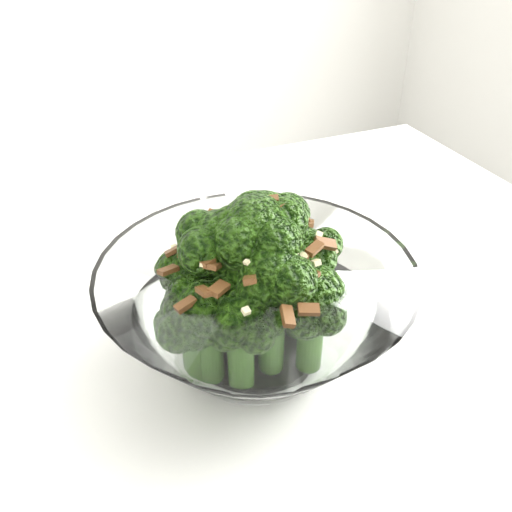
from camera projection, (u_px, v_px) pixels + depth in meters
name	position (u px, v px, depth m)	size (l,w,h in m)	color
table	(53.00, 492.00, 0.44)	(1.23, 0.84, 0.75)	white
broccoli_dish	(255.00, 302.00, 0.44)	(0.24, 0.24, 0.15)	white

